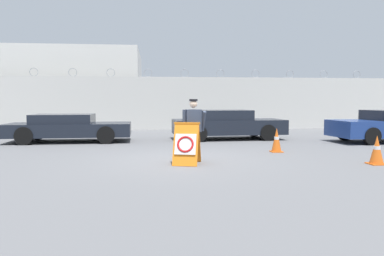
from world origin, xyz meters
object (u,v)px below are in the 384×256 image
object	(u,v)px
traffic_cone_near	(377,150)
traffic_cone_mid	(277,140)
security_guard	(193,127)
parked_car_front_coupe	(69,127)
barricade_sign	(187,143)
parked_car_rear_sedan	(227,124)

from	to	relation	value
traffic_cone_near	traffic_cone_mid	xyz separation A→B (m)	(-1.77, 2.52, 0.01)
security_guard	traffic_cone_near	bearing A→B (deg)	-20.59
security_guard	parked_car_front_coupe	size ratio (longest dim) A/B	0.35
security_guard	barricade_sign	bearing A→B (deg)	-119.95
traffic_cone_near	parked_car_front_coupe	bearing A→B (deg)	145.02
security_guard	parked_car_front_coupe	world-z (taller)	security_guard
barricade_sign	traffic_cone_mid	xyz separation A→B (m)	(3.04, 1.99, -0.15)
traffic_cone_mid	parked_car_rear_sedan	xyz separation A→B (m)	(-0.76, 4.17, 0.25)
traffic_cone_mid	parked_car_rear_sedan	bearing A→B (deg)	100.34
traffic_cone_near	traffic_cone_mid	world-z (taller)	traffic_cone_mid
traffic_cone_mid	parked_car_front_coupe	bearing A→B (deg)	152.44
security_guard	traffic_cone_mid	size ratio (longest dim) A/B	2.16
barricade_sign	parked_car_front_coupe	world-z (taller)	parked_car_front_coupe
security_guard	parked_car_rear_sedan	distance (m)	5.97
barricade_sign	traffic_cone_mid	distance (m)	3.63
traffic_cone_near	parked_car_rear_sedan	bearing A→B (deg)	110.74
traffic_cone_near	barricade_sign	bearing A→B (deg)	173.71
barricade_sign	traffic_cone_mid	bearing A→B (deg)	48.20
barricade_sign	security_guard	bearing A→B (deg)	82.18
barricade_sign	parked_car_front_coupe	distance (m)	7.11
barricade_sign	security_guard	distance (m)	0.72
traffic_cone_near	parked_car_front_coupe	distance (m)	10.97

